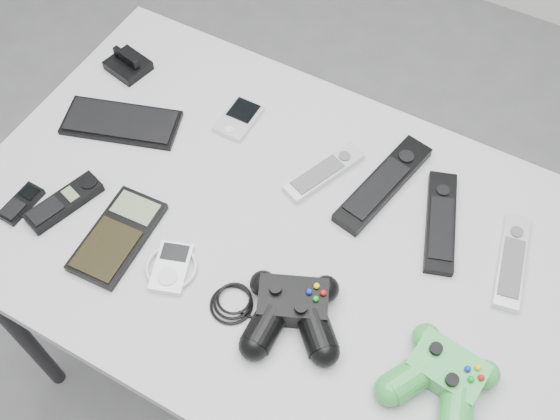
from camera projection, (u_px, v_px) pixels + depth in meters
The scene contains 15 objects.
floor at pixel (275, 363), 1.84m from camera, with size 3.50×3.50×0.00m, color slate.
desk at pixel (276, 246), 1.24m from camera, with size 1.14×0.73×0.76m.
pda_keyboard at pixel (121, 122), 1.31m from camera, with size 0.23×0.10×0.01m, color black.
dock_bracket at pixel (127, 62), 1.38m from camera, with size 0.08×0.07×0.04m, color black.
pda at pixel (239, 118), 1.32m from camera, with size 0.06×0.10×0.02m, color silver.
remote_silver_a at pixel (324, 172), 1.24m from camera, with size 0.04×0.17×0.02m, color silver.
remote_black_a at pixel (383, 183), 1.22m from camera, with size 0.06×0.24×0.02m, color black.
remote_black_b at pixel (441, 221), 1.18m from camera, with size 0.05×0.21×0.02m, color black.
remote_silver_b at pixel (512, 261), 1.14m from camera, with size 0.04×0.19×0.02m, color silver.
mobile_phone at pixel (21, 203), 1.21m from camera, with size 0.04×0.09×0.01m, color black.
cordless_handset at pixel (64, 202), 1.20m from camera, with size 0.05×0.15×0.02m, color black.
calculator at pixel (118, 236), 1.17m from camera, with size 0.10×0.19×0.02m, color black.
mp3_player at pixel (171, 267), 1.13m from camera, with size 0.09×0.10×0.02m, color white.
controller_black at pixel (292, 310), 1.07m from camera, with size 0.28×0.17×0.06m, color black, non-canonical shape.
controller_green at pixel (442, 377), 1.01m from camera, with size 0.16×0.17×0.05m, color #227E2A, non-canonical shape.
Camera 1 is at (0.32, -0.55, 1.78)m, focal length 42.00 mm.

